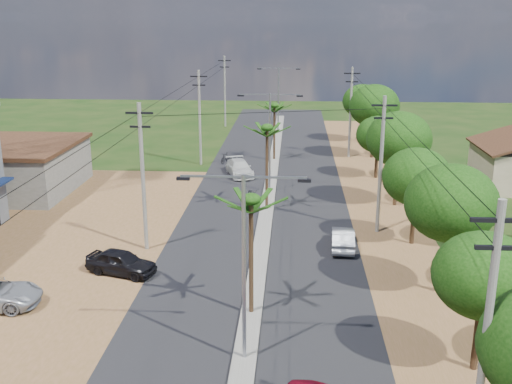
% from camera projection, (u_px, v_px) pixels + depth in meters
% --- Properties ---
extents(ground, '(160.00, 160.00, 0.00)m').
position_uv_depth(ground, '(245.00, 361.00, 24.78)').
color(ground, black).
rests_on(ground, ground).
extents(road, '(12.00, 110.00, 0.04)m').
position_uv_depth(road, '(263.00, 234.00, 39.14)').
color(road, black).
rests_on(road, ground).
extents(median, '(1.00, 90.00, 0.18)m').
position_uv_depth(median, '(265.00, 219.00, 42.00)').
color(median, '#605E56').
rests_on(median, ground).
extents(dirt_shoulder_east, '(5.00, 90.00, 0.03)m').
position_uv_depth(dirt_shoulder_east, '(394.00, 237.00, 38.63)').
color(dirt_shoulder_east, brown).
rests_on(dirt_shoulder_east, ground).
extents(low_shed, '(10.40, 10.40, 3.95)m').
position_uv_depth(low_shed, '(11.00, 168.00, 48.49)').
color(low_shed, '#605E56').
rests_on(low_shed, ground).
extents(tree_east_b, '(4.00, 4.00, 5.83)m').
position_uv_depth(tree_east_b, '(484.00, 276.00, 23.07)').
color(tree_east_b, black).
rests_on(tree_east_b, ground).
extents(tree_east_c, '(4.60, 4.60, 6.83)m').
position_uv_depth(tree_east_c, '(451.00, 203.00, 29.53)').
color(tree_east_c, black).
rests_on(tree_east_c, ground).
extents(tree_east_d, '(4.20, 4.20, 6.13)m').
position_uv_depth(tree_east_d, '(417.00, 177.00, 36.40)').
color(tree_east_d, black).
rests_on(tree_east_d, ground).
extents(tree_east_e, '(4.80, 4.80, 7.14)m').
position_uv_depth(tree_east_e, '(399.00, 139.00, 43.84)').
color(tree_east_e, black).
rests_on(tree_east_e, ground).
extents(tree_east_f, '(3.80, 3.80, 5.52)m').
position_uv_depth(tree_east_f, '(378.00, 135.00, 51.87)').
color(tree_east_f, black).
rests_on(tree_east_f, ground).
extents(tree_east_g, '(5.00, 5.00, 7.38)m').
position_uv_depth(tree_east_g, '(374.00, 106.00, 59.11)').
color(tree_east_g, black).
rests_on(tree_east_g, ground).
extents(tree_east_h, '(4.40, 4.40, 6.52)m').
position_uv_depth(tree_east_h, '(362.00, 101.00, 66.96)').
color(tree_east_h, black).
rests_on(tree_east_h, ground).
extents(palm_median_near, '(2.00, 2.00, 6.15)m').
position_uv_depth(palm_median_near, '(251.00, 205.00, 27.06)').
color(palm_median_near, black).
rests_on(palm_median_near, ground).
extents(palm_median_mid, '(2.00, 2.00, 6.55)m').
position_uv_depth(palm_median_mid, '(267.00, 132.00, 42.28)').
color(palm_median_mid, black).
rests_on(palm_median_mid, ground).
extents(palm_median_far, '(2.00, 2.00, 5.85)m').
position_uv_depth(palm_median_far, '(275.00, 108.00, 57.78)').
color(palm_median_far, black).
rests_on(palm_median_far, ground).
extents(streetlight_near, '(5.10, 0.18, 8.00)m').
position_uv_depth(streetlight_near, '(244.00, 254.00, 23.44)').
color(streetlight_near, gray).
rests_on(streetlight_near, ground).
extents(streetlight_mid, '(5.10, 0.18, 8.00)m').
position_uv_depth(streetlight_mid, '(270.00, 134.00, 47.38)').
color(streetlight_mid, gray).
rests_on(streetlight_mid, ground).
extents(streetlight_far, '(5.10, 0.18, 8.00)m').
position_uv_depth(streetlight_far, '(278.00, 95.00, 71.32)').
color(streetlight_far, gray).
rests_on(streetlight_far, ground).
extents(utility_pole_w_b, '(1.60, 0.24, 9.00)m').
position_uv_depth(utility_pole_w_b, '(143.00, 174.00, 35.36)').
color(utility_pole_w_b, '#605E56').
rests_on(utility_pole_w_b, ground).
extents(utility_pole_w_c, '(1.60, 0.24, 9.00)m').
position_uv_depth(utility_pole_w_c, '(200.00, 116.00, 56.43)').
color(utility_pole_w_c, '#605E56').
rests_on(utility_pole_w_c, ground).
extents(utility_pole_w_d, '(1.60, 0.24, 9.00)m').
position_uv_depth(utility_pole_w_d, '(225.00, 90.00, 76.54)').
color(utility_pole_w_d, '#605E56').
rests_on(utility_pole_w_d, ground).
extents(utility_pole_e_a, '(1.60, 0.24, 9.00)m').
position_uv_depth(utility_pole_e_a, '(486.00, 340.00, 17.25)').
color(utility_pole_e_a, '#605E56').
rests_on(utility_pole_e_a, ground).
extents(utility_pole_e_b, '(1.60, 0.24, 9.00)m').
position_uv_depth(utility_pole_e_b, '(381.00, 162.00, 38.32)').
color(utility_pole_e_b, '#605E56').
rests_on(utility_pole_e_b, ground).
extents(utility_pole_e_c, '(1.60, 0.24, 9.00)m').
position_uv_depth(utility_pole_e_c, '(351.00, 111.00, 59.39)').
color(utility_pole_e_c, '#605E56').
rests_on(utility_pole_e_c, ground).
extents(car_silver_mid, '(1.55, 3.92, 1.27)m').
position_uv_depth(car_silver_mid, '(343.00, 239.00, 36.61)').
color(car_silver_mid, gray).
rests_on(car_silver_mid, ground).
extents(car_white_far, '(3.18, 5.01, 1.35)m').
position_uv_depth(car_white_far, '(240.00, 168.00, 53.48)').
color(car_white_far, '#ABABA7').
rests_on(car_white_far, ground).
extents(car_parked_dark, '(4.29, 2.72, 1.36)m').
position_uv_depth(car_parked_dark, '(121.00, 263.00, 32.97)').
color(car_parked_dark, black).
rests_on(car_parked_dark, ground).
extents(moto_rider_west_a, '(1.37, 2.04, 1.02)m').
position_uv_depth(moto_rider_west_a, '(253.00, 195.00, 46.11)').
color(moto_rider_west_a, black).
rests_on(moto_rider_west_a, ground).
extents(moto_rider_west_b, '(1.13, 1.72, 1.01)m').
position_uv_depth(moto_rider_west_b, '(226.00, 158.00, 58.07)').
color(moto_rider_west_b, black).
rests_on(moto_rider_west_b, ground).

